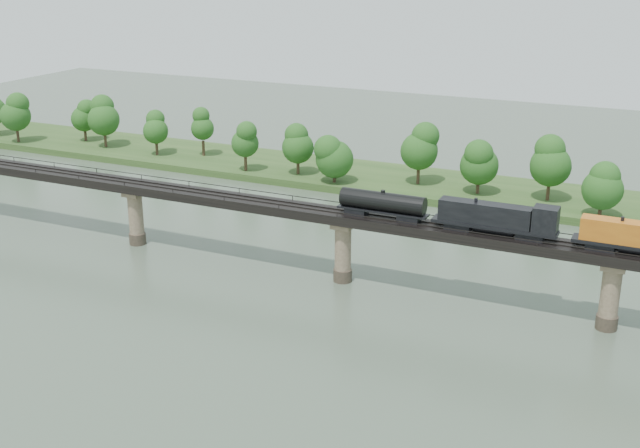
% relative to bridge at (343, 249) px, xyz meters
% --- Properties ---
extents(ground, '(400.00, 400.00, 0.00)m').
position_rel_bridge_xyz_m(ground, '(0.00, -30.00, -5.46)').
color(ground, '#3A4939').
rests_on(ground, ground).
extents(far_bank, '(300.00, 24.00, 1.60)m').
position_rel_bridge_xyz_m(far_bank, '(0.00, 55.00, -4.66)').
color(far_bank, '#2B471C').
rests_on(far_bank, ground).
extents(bridge, '(236.00, 30.00, 11.50)m').
position_rel_bridge_xyz_m(bridge, '(0.00, 0.00, 0.00)').
color(bridge, '#473A2D').
rests_on(bridge, ground).
extents(bridge_superstructure, '(220.00, 4.90, 0.75)m').
position_rel_bridge_xyz_m(bridge_superstructure, '(0.00, 0.00, 6.33)').
color(bridge_superstructure, black).
rests_on(bridge_superstructure, bridge).
extents(far_treeline, '(289.06, 17.54, 13.60)m').
position_rel_bridge_xyz_m(far_treeline, '(-8.21, 50.52, 3.37)').
color(far_treeline, '#382619').
rests_on(far_treeline, far_bank).
extents(freight_train, '(72.52, 2.83, 4.99)m').
position_rel_bridge_xyz_m(freight_train, '(36.74, 0.00, 8.42)').
color(freight_train, black).
rests_on(freight_train, bridge).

